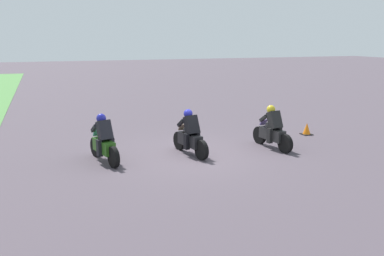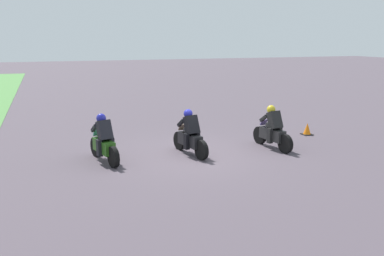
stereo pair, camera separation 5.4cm
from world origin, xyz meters
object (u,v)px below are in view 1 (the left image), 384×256
Objects in this scene: traffic_cone at (307,129)px; rider_lane_b at (190,136)px; rider_lane_a at (272,131)px; rider_lane_c at (104,142)px.

rider_lane_b is at bearing 101.32° from traffic_cone.
rider_lane_a is 2.75m from traffic_cone.
rider_lane_b is 1.01× the size of rider_lane_c.
traffic_cone is at bearing -89.98° from rider_lane_b.
rider_lane_b is 4.26× the size of traffic_cone.
rider_lane_a is 4.29× the size of traffic_cone.
rider_lane_b and rider_lane_c have the same top height.
rider_lane_c is at bearing 78.41° from rider_lane_a.
rider_lane_b is (0.23, 2.97, 0.00)m from rider_lane_a.
traffic_cone is at bearing -97.97° from rider_lane_c.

